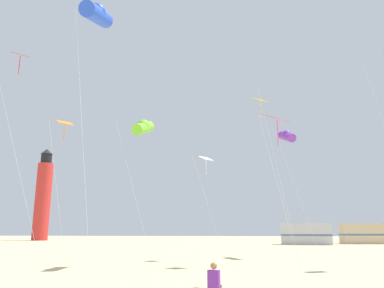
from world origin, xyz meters
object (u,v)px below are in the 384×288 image
kite_diamond_white (206,162)px  rv_van_tan (364,234)px  kite_tube_blue (97,14)px  kite_tube_lime (143,127)px  kite_diamond_scarlet (20,63)px  kite_diamond_rainbow (277,123)px  rv_van_silver (306,234)px  lighthouse_distant (43,197)px  kite_tube_violet (287,136)px  kite_flyer_standing (215,281)px  kite_diamond_gold (262,106)px  kite_diamond_orange (64,128)px

kite_diamond_white → rv_van_tan: (20.73, 28.89, -5.56)m
kite_tube_blue → kite_tube_lime: bearing=87.6°
kite_diamond_scarlet → kite_diamond_rainbow: bearing=-13.8°
rv_van_silver → kite_tube_lime: bearing=-112.7°
lighthouse_distant → rv_van_silver: (44.14, -13.60, -6.45)m
kite_diamond_scarlet → kite_tube_blue: size_ratio=1.03×
kite_tube_lime → kite_tube_violet: kite_tube_violet is taller
kite_flyer_standing → kite_tube_violet: bearing=-92.5°
kite_tube_violet → kite_diamond_scarlet: kite_diamond_scarlet is taller
kite_diamond_gold → lighthouse_distant: size_ratio=0.63×
rv_van_silver → kite_diamond_orange: bearing=-117.8°
kite_diamond_white → kite_diamond_scarlet: bearing=-142.1°
kite_diamond_white → kite_diamond_rainbow: (3.68, -11.51, -0.43)m
kite_flyer_standing → rv_van_tan: (19.67, 44.35, 0.78)m
kite_tube_lime → kite_diamond_orange: size_ratio=1.06×
kite_flyer_standing → kite_diamond_white: bearing=-72.4°
kite_diamond_orange → kite_diamond_scarlet: kite_diamond_scarlet is taller
kite_tube_blue → kite_diamond_scarlet: bearing=142.2°
kite_diamond_white → kite_diamond_orange: 10.42m
kite_tube_violet → kite_flyer_standing: bearing=-106.2°
kite_diamond_orange → kite_diamond_scarlet: (-2.22, -1.66, 3.49)m
rv_van_silver → rv_van_tan: same height
kite_diamond_gold → lighthouse_distant: 55.84m
kite_flyer_standing → rv_van_silver: rv_van_silver is taller
kite_diamond_gold → kite_diamond_scarlet: 14.99m
kite_tube_lime → lighthouse_distant: 52.39m
kite_diamond_gold → kite_diamond_scarlet: bearing=-162.6°
kite_flyer_standing → kite_tube_lime: kite_tube_lime is taller
kite_diamond_rainbow → kite_diamond_white: bearing=107.7°
kite_diamond_rainbow → kite_tube_violet: kite_tube_violet is taller
kite_diamond_white → kite_tube_violet: bearing=26.6°
kite_flyer_standing → kite_diamond_scarlet: size_ratio=0.09×
kite_diamond_rainbow → rv_van_tan: (17.05, 40.40, -5.13)m
kite_diamond_rainbow → rv_van_silver: (8.24, 36.85, -5.13)m
kite_flyer_standing → lighthouse_distant: (-33.29, 54.40, 7.22)m
kite_diamond_orange → kite_tube_blue: 8.42m
kite_diamond_rainbow → lighthouse_distant: size_ratio=0.41×
kite_diamond_gold → kite_tube_blue: 12.32m
kite_diamond_orange → kite_diamond_gold: size_ratio=0.81×
kite_flyer_standing → lighthouse_distant: lighthouse_distant is taller
kite_diamond_orange → kite_diamond_rainbow: bearing=-23.4°
kite_diamond_scarlet → kite_tube_blue: kite_diamond_scarlet is taller
kite_tube_lime → kite_tube_violet: size_ratio=0.88×
kite_tube_blue → rv_van_tan: size_ratio=1.81×
lighthouse_distant → kite_tube_violet: bearing=-42.6°
lighthouse_distant → rv_van_silver: size_ratio=2.54×
kite_diamond_gold → kite_tube_blue: size_ratio=0.89×
kite_diamond_rainbow → kite_diamond_scarlet: bearing=166.2°
kite_flyer_standing → kite_diamond_white: (-1.06, 15.46, 6.34)m
kite_tube_lime → rv_van_tan: size_ratio=1.37×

